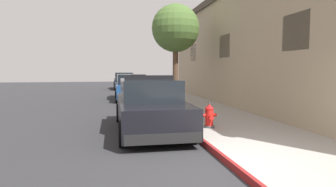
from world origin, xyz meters
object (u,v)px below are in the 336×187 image
(fire_hydrant, at_px, (209,116))
(police_cruiser, at_px, (150,106))
(street_tree, at_px, (176,29))
(parked_car_silver_ahead, at_px, (131,87))
(parked_car_dark_far, at_px, (124,81))

(fire_hydrant, bearing_deg, police_cruiser, 161.59)
(police_cruiser, height_order, street_tree, street_tree)
(fire_hydrant, bearing_deg, parked_car_silver_ahead, 99.46)
(parked_car_silver_ahead, height_order, street_tree, street_tree)
(parked_car_dark_far, xyz_separation_m, street_tree, (2.08, -13.56, 3.15))
(parked_car_dark_far, bearing_deg, street_tree, -81.29)
(parked_car_silver_ahead, bearing_deg, fire_hydrant, -80.54)
(parked_car_dark_far, distance_m, street_tree, 14.08)
(police_cruiser, relative_size, parked_car_dark_far, 1.00)
(street_tree, bearing_deg, parked_car_dark_far, 98.71)
(police_cruiser, height_order, fire_hydrant, police_cruiser)
(parked_car_dark_far, xyz_separation_m, fire_hydrant, (1.71, -19.92, -0.25))
(police_cruiser, distance_m, parked_car_silver_ahead, 9.46)
(parked_car_dark_far, height_order, street_tree, street_tree)
(parked_car_silver_ahead, height_order, fire_hydrant, parked_car_silver_ahead)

